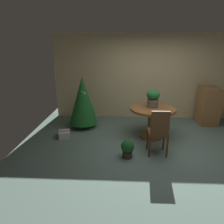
# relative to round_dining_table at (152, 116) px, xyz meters

# --- Properties ---
(ground_plane) EXTENTS (6.60, 6.60, 0.00)m
(ground_plane) POSITION_rel_round_dining_table_xyz_m (0.12, -0.65, -0.57)
(ground_plane) COLOR slate
(back_wall_panel) EXTENTS (6.00, 0.10, 2.60)m
(back_wall_panel) POSITION_rel_round_dining_table_xyz_m (0.12, 1.55, 0.73)
(back_wall_panel) COLOR beige
(back_wall_panel) RESTS_ON ground_plane
(round_dining_table) EXTENTS (1.12, 1.12, 0.78)m
(round_dining_table) POSITION_rel_round_dining_table_xyz_m (0.00, 0.00, 0.00)
(round_dining_table) COLOR brown
(round_dining_table) RESTS_ON ground_plane
(flower_vase) EXTENTS (0.33, 0.32, 0.43)m
(flower_vase) POSITION_rel_round_dining_table_xyz_m (-0.00, 0.07, 0.44)
(flower_vase) COLOR #665B51
(flower_vase) RESTS_ON round_dining_table
(wooden_chair_near) EXTENTS (0.40, 0.39, 1.01)m
(wooden_chair_near) POSITION_rel_round_dining_table_xyz_m (0.00, -0.89, -0.01)
(wooden_chair_near) COLOR brown
(wooden_chair_near) RESTS_ON ground_plane
(holiday_tree) EXTENTS (0.82, 0.82, 1.44)m
(holiday_tree) POSITION_rel_round_dining_table_xyz_m (-1.84, 0.59, 0.21)
(holiday_tree) COLOR brown
(holiday_tree) RESTS_ON ground_plane
(gift_box_cream) EXTENTS (0.35, 0.37, 0.17)m
(gift_box_cream) POSITION_rel_round_dining_table_xyz_m (-2.21, -0.14, -0.49)
(gift_box_cream) COLOR silver
(gift_box_cream) RESTS_ON ground_plane
(wooden_cabinet) EXTENTS (0.55, 0.65, 1.10)m
(wooden_cabinet) POSITION_rel_round_dining_table_xyz_m (1.79, 1.06, -0.02)
(wooden_cabinet) COLOR #9E6B3D
(wooden_cabinet) RESTS_ON ground_plane
(potted_plant) EXTENTS (0.28, 0.28, 0.38)m
(potted_plant) POSITION_rel_round_dining_table_xyz_m (-0.64, -1.02, -0.37)
(potted_plant) COLOR #4C382D
(potted_plant) RESTS_ON ground_plane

